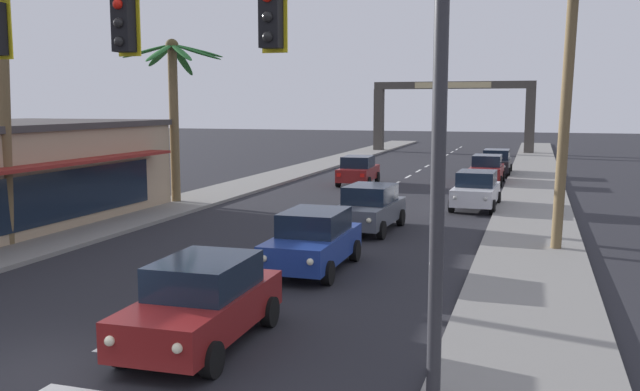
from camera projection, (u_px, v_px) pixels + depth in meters
ground_plane at (56, 374)px, 11.89m from camera, size 220.00×220.00×0.00m
sidewalk_right at (533, 215)px, 28.47m from camera, size 3.20×110.00×0.14m
sidewalk_left at (196, 200)px, 33.11m from camera, size 3.20×110.00×0.14m
lane_markings at (357, 211)px, 29.97m from camera, size 4.28×86.45×0.01m
traffic_signal_mast at (221, 61)px, 10.95m from camera, size 10.84×0.41×7.38m
sedan_lead_at_stop_bar at (203, 302)px, 13.24m from camera, size 2.02×4.48×1.68m
sedan_third_in_queue at (313, 240)px, 19.27m from camera, size 1.96×4.46×1.68m
sedan_fifth_in_queue at (369, 208)px, 25.31m from camera, size 2.11×4.51×1.68m
sedan_oncoming_far at (358, 170)px, 39.62m from camera, size 2.10×4.51×1.68m
sedan_parked_nearest_kerb at (476, 190)px, 30.59m from camera, size 2.04×4.49×1.68m
sedan_parked_mid_kerb at (487, 169)px, 40.32m from camera, size 1.97×4.46×1.68m
sedan_parked_far_kerb at (496, 162)px, 45.28m from camera, size 1.96×4.46×1.68m
palm_left_second at (1, 38)px, 21.35m from camera, size 3.58×3.59×9.73m
palm_left_third at (174, 92)px, 31.47m from camera, size 4.68×4.34×7.60m
palm_right_second at (570, 27)px, 20.73m from camera, size 3.33×3.39×9.57m
town_gateway_arch at (452, 106)px, 65.80m from camera, size 15.29×0.90×6.81m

